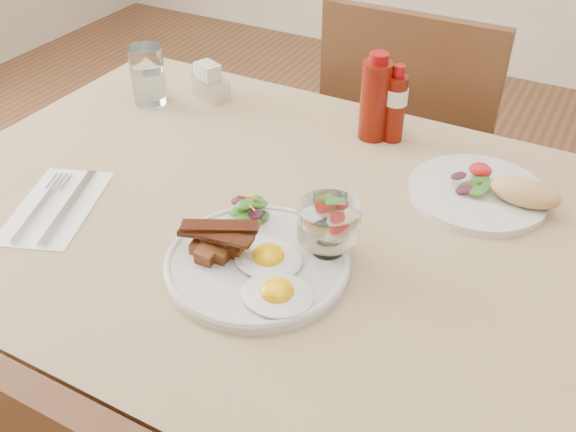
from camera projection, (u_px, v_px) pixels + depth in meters
name	position (u px, v px, depth m)	size (l,w,h in m)	color
table	(293.00, 257.00, 1.13)	(1.33, 0.88, 0.75)	#512C19
chair_far	(411.00, 153.00, 1.68)	(0.42, 0.42, 0.93)	#512C19
main_plate	(258.00, 264.00, 0.97)	(0.28, 0.28, 0.02)	silver
fried_eggs	(273.00, 275.00, 0.92)	(0.17, 0.18, 0.03)	silver
bacon_potato_pile	(216.00, 242.00, 0.96)	(0.13, 0.08, 0.05)	brown
side_salad	(249.00, 210.00, 1.04)	(0.07, 0.07, 0.04)	#1F5316
fruit_cup	(329.00, 222.00, 0.95)	(0.10, 0.10, 0.10)	white
second_plate	(489.00, 192.00, 1.11)	(0.26, 0.24, 0.06)	silver
ketchup_bottle	(375.00, 99.00, 1.25)	(0.06, 0.06, 0.18)	#600E05
hot_sauce_bottle	(395.00, 105.00, 1.24)	(0.06, 0.06, 0.16)	#600E05
sugar_caddy	(210.00, 84.00, 1.42)	(0.10, 0.08, 0.08)	silver
water_glass	(148.00, 79.00, 1.39)	(0.07, 0.07, 0.13)	white
napkin_cutlery	(56.00, 207.00, 1.10)	(0.20, 0.26, 0.01)	white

